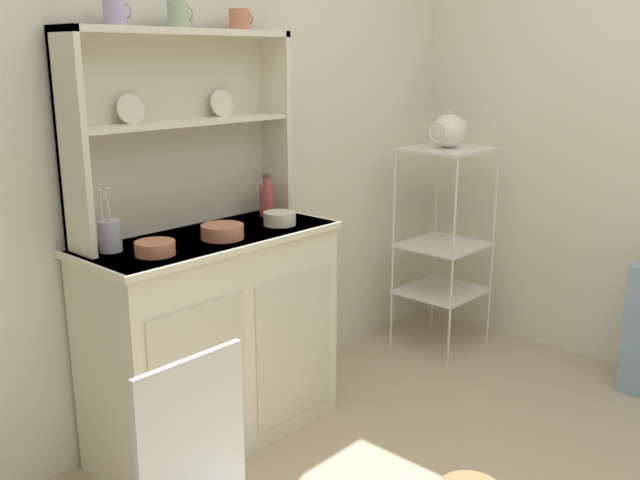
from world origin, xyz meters
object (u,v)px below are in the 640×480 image
at_px(hutch_cabinet, 214,337).
at_px(cup_lilac_0, 115,12).
at_px(jam_bottle, 267,199).
at_px(bakers_rack, 444,227).
at_px(bowl_mixing_large, 155,248).
at_px(utensil_jar, 110,235).
at_px(hutch_shelf_unit, 178,117).
at_px(porcelain_teapot, 448,131).

relative_size(hutch_cabinet, cup_lilac_0, 11.25).
relative_size(cup_lilac_0, jam_bottle, 0.51).
distance_m(bakers_rack, bowl_mixing_large, 1.75).
xyz_separation_m(bowl_mixing_large, utensil_jar, (-0.08, 0.15, 0.03)).
height_order(cup_lilac_0, bowl_mixing_large, cup_lilac_0).
xyz_separation_m(cup_lilac_0, utensil_jar, (-0.11, -0.04, -0.75)).
distance_m(hutch_shelf_unit, bakers_rack, 1.60).
bearing_deg(porcelain_teapot, hutch_shelf_unit, 168.30).
height_order(bowl_mixing_large, utensil_jar, utensil_jar).
bearing_deg(utensil_jar, hutch_shelf_unit, 12.88).
relative_size(bowl_mixing_large, utensil_jar, 0.60).
height_order(cup_lilac_0, jam_bottle, cup_lilac_0).
bearing_deg(hutch_shelf_unit, utensil_jar, -167.12).
bearing_deg(bakers_rack, utensil_jar, 173.39).
height_order(cup_lilac_0, porcelain_teapot, cup_lilac_0).
height_order(utensil_jar, porcelain_teapot, porcelain_teapot).
distance_m(bowl_mixing_large, utensil_jar, 0.17).
height_order(bowl_mixing_large, jam_bottle, jam_bottle).
distance_m(cup_lilac_0, porcelain_teapot, 1.80).
height_order(bakers_rack, utensil_jar, utensil_jar).
bearing_deg(bowl_mixing_large, utensil_jar, 117.93).
relative_size(hutch_shelf_unit, bowl_mixing_large, 6.88).
relative_size(bakers_rack, bowl_mixing_large, 7.69).
bearing_deg(jam_bottle, porcelain_teapot, -11.71).
bearing_deg(bowl_mixing_large, bakers_rack, -1.96).
bearing_deg(hutch_cabinet, bowl_mixing_large, -166.21).
xyz_separation_m(jam_bottle, utensil_jar, (-0.76, -0.01, -0.01)).
distance_m(hutch_cabinet, bakers_rack, 1.46).
bearing_deg(cup_lilac_0, bakers_rack, -8.51).
height_order(jam_bottle, utensil_jar, utensil_jar).
relative_size(bowl_mixing_large, jam_bottle, 0.78).
distance_m(jam_bottle, porcelain_teapot, 1.10).
bearing_deg(hutch_cabinet, bakers_rack, -5.28).
relative_size(hutch_cabinet, bakers_rack, 0.96).
bearing_deg(jam_bottle, cup_lilac_0, 176.81).
height_order(hutch_shelf_unit, utensil_jar, hutch_shelf_unit).
height_order(hutch_cabinet, utensil_jar, utensil_jar).
xyz_separation_m(hutch_shelf_unit, cup_lilac_0, (-0.27, -0.04, 0.37)).
relative_size(cup_lilac_0, porcelain_teapot, 0.35).
bearing_deg(bakers_rack, bowl_mixing_large, 178.04).
bearing_deg(bakers_rack, jam_bottle, 168.31).
distance_m(hutch_shelf_unit, bowl_mixing_large, 0.56).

